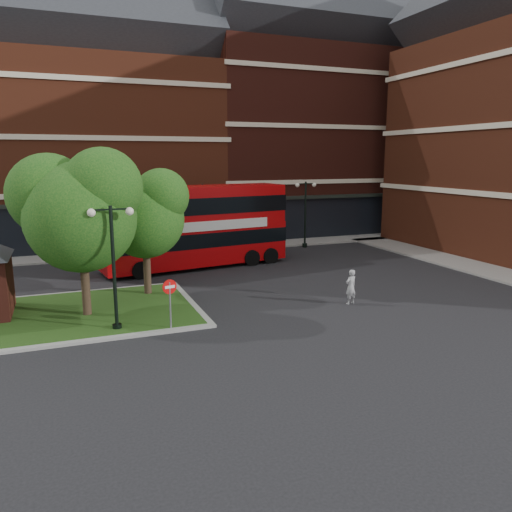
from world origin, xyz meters
name	(u,v)px	position (x,y,z in m)	size (l,w,h in m)	color
ground	(249,317)	(0.00, 0.00, 0.00)	(120.00, 120.00, 0.00)	black
pavement_far	(170,251)	(0.00, 16.50, 0.06)	(44.00, 3.00, 0.12)	slate
pavement_side	(500,274)	(16.50, 2.00, 0.06)	(3.00, 28.00, 0.12)	slate
terrace_far_left	(47,155)	(-8.00, 24.00, 7.00)	(26.00, 12.00, 14.00)	maroon
terrace_far_right	(299,144)	(14.00, 24.00, 8.00)	(18.00, 12.00, 16.00)	#471911
traffic_island	(50,316)	(-8.00, 3.00, 0.07)	(12.60, 7.60, 0.15)	gray
tree_island_west	(78,206)	(-6.60, 2.58, 4.79)	(5.40, 4.71, 7.21)	#2D2116
tree_island_east	(143,211)	(-3.58, 5.06, 4.24)	(4.46, 3.90, 6.29)	#2D2116
lamp_island	(113,262)	(-5.50, 0.20, 2.83)	(1.72, 0.36, 5.00)	black
lamp_far_left	(203,215)	(2.00, 14.50, 2.83)	(1.72, 0.36, 5.00)	black
lamp_far_right	(305,210)	(10.00, 14.50, 2.83)	(1.72, 0.36, 5.00)	black
bus	(195,221)	(0.43, 10.60, 2.91)	(11.89, 4.35, 4.44)	#AE0609
woman	(351,287)	(5.15, 0.13, 0.83)	(0.60, 0.40, 1.65)	#959598
car_silver	(116,247)	(-3.88, 16.00, 0.67)	(1.59, 3.96, 1.35)	silver
car_white	(249,238)	(6.01, 16.00, 0.71)	(1.51, 4.32, 1.42)	silver
no_entry_sign	(170,294)	(-3.50, -0.50, 1.50)	(0.58, 0.17, 2.10)	slate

